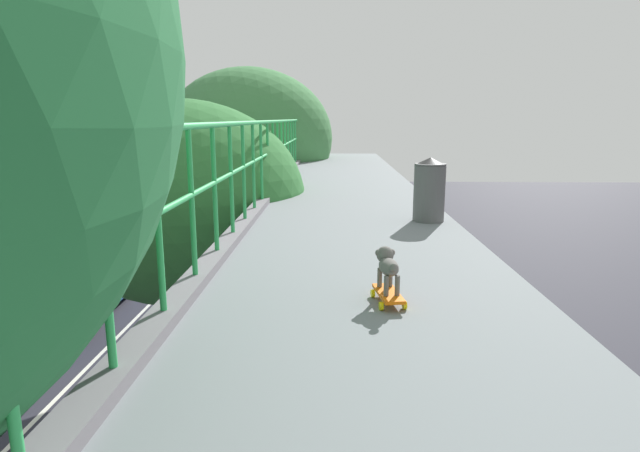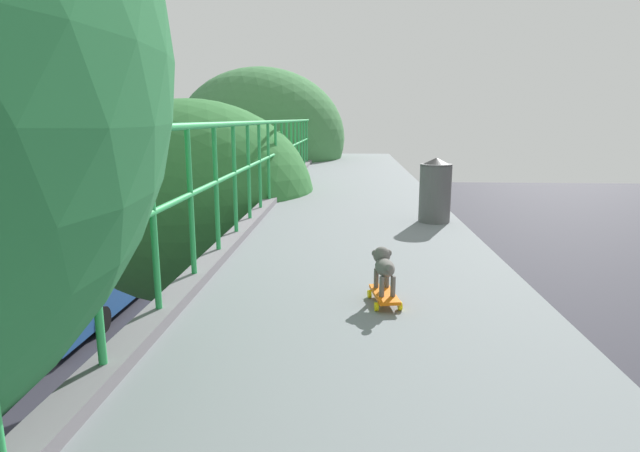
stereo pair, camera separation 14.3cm
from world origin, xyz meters
name	(u,v)px [view 2 (the right image)]	position (x,y,z in m)	size (l,w,h in m)	color
overpass_deck	(360,387)	(1.09, 0.00, 6.02)	(2.78, 34.27, 0.45)	slate
green_railing	(132,293)	(-0.25, 0.00, 6.57)	(0.20, 32.55, 1.30)	slate
city_bus	(110,258)	(-8.96, 17.47, 1.87)	(2.51, 11.99, 3.30)	navy
roadside_tree_mid	(192,203)	(-1.97, 6.71, 5.99)	(4.62, 4.62, 7.94)	#50372B
roadside_tree_far	(262,139)	(-2.02, 14.92, 6.89)	(5.67, 5.67, 9.26)	brown
toy_skateboard	(384,295)	(1.27, 0.79, 6.31)	(0.24, 0.43, 0.09)	orange
small_dog	(384,265)	(1.27, 0.85, 6.53)	(0.18, 0.37, 0.31)	#605D59
litter_bin	(435,189)	(2.12, 3.91, 6.67)	(0.41, 0.41, 0.83)	#535354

